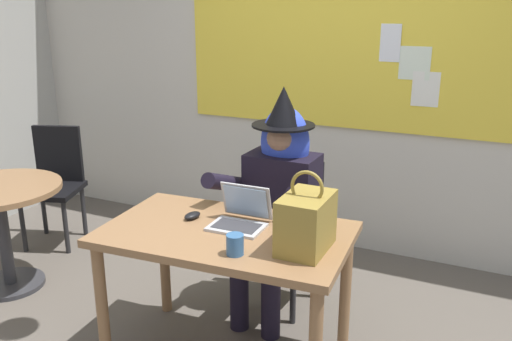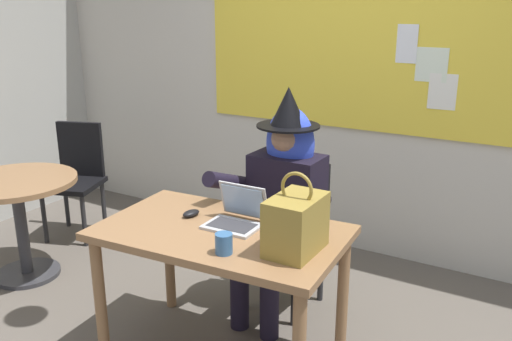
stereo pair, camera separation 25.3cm
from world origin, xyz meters
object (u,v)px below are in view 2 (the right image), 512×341
handbag (296,224)px  chair_spare_by_window (76,173)px  computer_mouse (191,213)px  person_costumed (282,189)px  chair_at_desk (291,225)px  desk_main (221,248)px  laptop (237,216)px  side_table_round (18,205)px  coffee_mug (224,244)px

handbag → chair_spare_by_window: handbag is taller
computer_mouse → person_costumed: bearing=75.3°
person_costumed → chair_at_desk: bearing=178.2°
desk_main → laptop: laptop is taller
person_costumed → laptop: size_ratio=4.96×
side_table_round → chair_spare_by_window: size_ratio=0.87×
side_table_round → chair_spare_by_window: chair_spare_by_window is taller
chair_at_desk → computer_mouse: chair_at_desk is taller
person_costumed → coffee_mug: (0.14, -0.82, 0.01)m
person_costumed → handbag: 0.76m
handbag → desk_main: bearing=175.6°
desk_main → chair_spare_by_window: 2.12m
coffee_mug → side_table_round: coffee_mug is taller
coffee_mug → computer_mouse: bearing=144.8°
chair_at_desk → chair_spare_by_window: (-1.99, 0.07, 0.00)m
desk_main → chair_at_desk: chair_at_desk is taller
person_costumed → computer_mouse: bearing=-25.0°
person_costumed → side_table_round: size_ratio=1.73×
laptop → coffee_mug: 0.34m
desk_main → chair_spare_by_window: (-1.96, 0.79, -0.13)m
desk_main → handbag: handbag is taller
handbag → chair_spare_by_window: (-2.39, 0.83, -0.37)m
coffee_mug → side_table_round: 1.90m
desk_main → coffee_mug: 0.31m
chair_spare_by_window → computer_mouse: bearing=47.1°
desk_main → laptop: 0.18m
person_costumed → coffee_mug: size_ratio=14.50×
laptop → computer_mouse: (-0.27, -0.03, -0.03)m
handbag → computer_mouse: bearing=171.8°
chair_spare_by_window → handbag: bearing=51.0°
laptop → coffee_mug: (0.13, -0.31, 0.00)m
handbag → chair_spare_by_window: 2.56m
laptop → side_table_round: 1.75m
coffee_mug → chair_at_desk: bearing=98.0°
computer_mouse → handbag: handbag is taller
coffee_mug → chair_spare_by_window: chair_spare_by_window is taller
computer_mouse → coffee_mug: size_ratio=1.09×
chair_at_desk → coffee_mug: 0.99m
handbag → person_costumed: bearing=122.5°
chair_spare_by_window → coffee_mug: bearing=44.6°
coffee_mug → desk_main: bearing=127.0°
desk_main → computer_mouse: size_ratio=12.25×
laptop → side_table_round: bearing=179.4°
chair_at_desk → side_table_round: size_ratio=1.14×
chair_at_desk → side_table_round: (-1.73, -0.66, 0.02)m
computer_mouse → chair_spare_by_window: (-1.73, 0.73, -0.25)m
computer_mouse → chair_at_desk: bearing=79.2°
chair_at_desk → handbag: 0.93m
desk_main → coffee_mug: coffee_mug is taller
chair_at_desk → laptop: 0.69m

